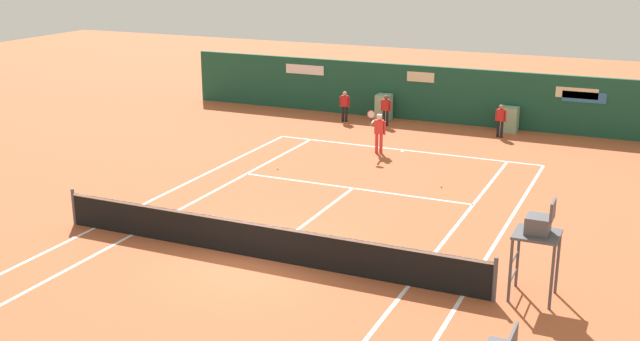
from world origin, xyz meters
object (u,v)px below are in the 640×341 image
(ball_kid_left_post, at_px, (501,119))
(tennis_ball_mid_court, at_px, (441,187))
(umpire_chair, at_px, (538,232))
(ball_kid_right_post, at_px, (386,108))
(player_on_baseline, at_px, (379,130))
(ball_kid_centre_post, at_px, (345,104))
(tennis_ball_by_sideline, at_px, (278,169))

(ball_kid_left_post, bearing_deg, tennis_ball_mid_court, 96.48)
(umpire_chair, distance_m, ball_kid_right_post, 17.16)
(umpire_chair, height_order, player_on_baseline, umpire_chair)
(ball_kid_centre_post, height_order, ball_kid_left_post, ball_kid_centre_post)
(ball_kid_right_post, bearing_deg, ball_kid_centre_post, -0.74)
(player_on_baseline, relative_size, tennis_ball_by_sideline, 25.90)
(umpire_chair, height_order, ball_kid_right_post, umpire_chair)
(tennis_ball_mid_court, bearing_deg, ball_kid_left_post, 87.50)
(ball_kid_left_post, relative_size, tennis_ball_by_sideline, 20.19)
(ball_kid_right_post, relative_size, tennis_ball_mid_court, 20.04)
(ball_kid_centre_post, distance_m, tennis_ball_by_sideline, 8.06)
(tennis_ball_by_sideline, distance_m, tennis_ball_mid_court, 5.89)
(ball_kid_centre_post, bearing_deg, tennis_ball_by_sideline, 88.57)
(ball_kid_centre_post, bearing_deg, umpire_chair, 119.45)
(tennis_ball_mid_court, bearing_deg, tennis_ball_by_sideline, -176.26)
(umpire_chair, height_order, tennis_ball_by_sideline, umpire_chair)
(player_on_baseline, height_order, ball_kid_left_post, player_on_baseline)
(tennis_ball_by_sideline, bearing_deg, tennis_ball_mid_court, 3.74)
(ball_kid_left_post, height_order, ball_kid_right_post, ball_kid_left_post)
(ball_kid_right_post, distance_m, tennis_ball_by_sideline, 8.12)
(player_on_baseline, bearing_deg, umpire_chair, 117.51)
(player_on_baseline, bearing_deg, tennis_ball_by_sideline, 46.37)
(umpire_chair, bearing_deg, tennis_ball_by_sideline, 56.14)
(ball_kid_left_post, height_order, tennis_ball_by_sideline, ball_kid_left_post)
(umpire_chair, xyz_separation_m, tennis_ball_mid_court, (-4.14, 7.10, -1.55))
(player_on_baseline, height_order, tennis_ball_by_sideline, player_on_baseline)
(player_on_baseline, bearing_deg, tennis_ball_mid_court, 128.05)
(ball_kid_centre_post, height_order, tennis_ball_by_sideline, ball_kid_centre_post)
(player_on_baseline, xyz_separation_m, ball_kid_right_post, (-1.30, 4.42, -0.14))
(ball_kid_centre_post, height_order, tennis_ball_mid_court, ball_kid_centre_post)
(umpire_chair, xyz_separation_m, ball_kid_left_post, (-3.80, 14.71, -0.79))
(player_on_baseline, relative_size, tennis_ball_mid_court, 25.90)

